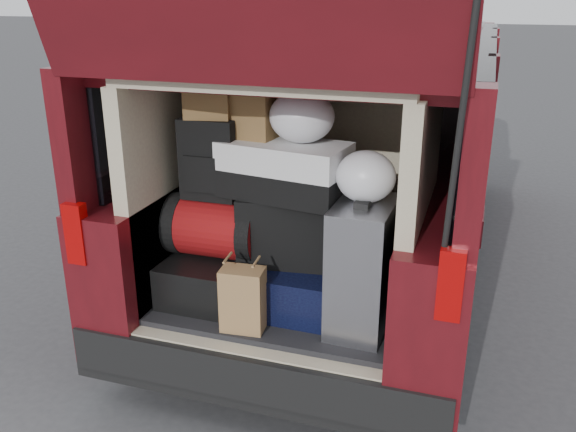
# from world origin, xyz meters

# --- Properties ---
(ground) EXTENTS (80.00, 80.00, 0.00)m
(ground) POSITION_xyz_m (0.00, 0.00, 0.00)
(ground) COLOR #38383A
(ground) RESTS_ON ground
(minivan) EXTENTS (1.90, 5.35, 2.77)m
(minivan) POSITION_xyz_m (0.00, 1.86, 0.91)
(minivan) COLOR black
(minivan) RESTS_ON ground
(load_floor) EXTENTS (1.24, 1.05, 0.55)m
(load_floor) POSITION_xyz_m (0.00, 0.28, 0.28)
(load_floor) COLOR black
(load_floor) RESTS_ON ground
(black_hardshell) EXTENTS (0.42, 0.57, 0.23)m
(black_hardshell) POSITION_xyz_m (-0.39, 0.14, 0.66)
(black_hardshell) COLOR black
(black_hardshell) RESTS_ON load_floor
(navy_hardshell) EXTENTS (0.44, 0.54, 0.23)m
(navy_hardshell) POSITION_xyz_m (0.08, 0.16, 0.67)
(navy_hardshell) COLOR black
(navy_hardshell) RESTS_ON load_floor
(silver_roller) EXTENTS (0.28, 0.43, 0.64)m
(silver_roller) POSITION_xyz_m (0.44, 0.04, 0.87)
(silver_roller) COLOR silver
(silver_roller) RESTS_ON load_floor
(kraft_bag) EXTENTS (0.22, 0.15, 0.32)m
(kraft_bag) POSITION_xyz_m (-0.09, -0.16, 0.71)
(kraft_bag) COLOR #A37D4A
(kraft_bag) RESTS_ON load_floor
(red_duffel) EXTENTS (0.49, 0.32, 0.32)m
(red_duffel) POSITION_xyz_m (-0.36, 0.14, 0.94)
(red_duffel) COLOR maroon
(red_duffel) RESTS_ON black_hardshell
(black_soft_case) EXTENTS (0.52, 0.35, 0.35)m
(black_soft_case) POSITION_xyz_m (0.02, 0.19, 0.96)
(black_soft_case) COLOR black
(black_soft_case) RESTS_ON navy_hardshell
(backpack) EXTENTS (0.29, 0.18, 0.41)m
(backpack) POSITION_xyz_m (-0.38, 0.16, 1.30)
(backpack) COLOR black
(backpack) RESTS_ON red_duffel
(twotone_duffel) EXTENTS (0.66, 0.41, 0.28)m
(twotone_duffel) POSITION_xyz_m (0.01, 0.17, 1.27)
(twotone_duffel) COLOR white
(twotone_duffel) RESTS_ON black_soft_case
(grocery_sack_lower) EXTENTS (0.26, 0.22, 0.20)m
(grocery_sack_lower) POSITION_xyz_m (-0.38, 0.18, 1.61)
(grocery_sack_lower) COLOR brown
(grocery_sack_lower) RESTS_ON backpack
(grocery_sack_upper) EXTENTS (0.26, 0.22, 0.24)m
(grocery_sack_upper) POSITION_xyz_m (-0.17, 0.24, 1.53)
(grocery_sack_upper) COLOR brown
(grocery_sack_upper) RESTS_ON twotone_duffel
(plastic_bag_center) EXTENTS (0.34, 0.32, 0.25)m
(plastic_bag_center) POSITION_xyz_m (0.09, 0.20, 1.54)
(plastic_bag_center) COLOR white
(plastic_bag_center) RESTS_ON twotone_duffel
(plastic_bag_right) EXTENTS (0.30, 0.29, 0.24)m
(plastic_bag_right) POSITION_xyz_m (0.43, 0.07, 1.30)
(plastic_bag_right) COLOR white
(plastic_bag_right) RESTS_ON silver_roller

